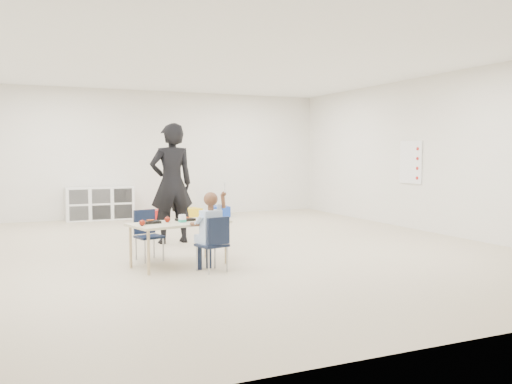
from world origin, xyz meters
name	(u,v)px	position (x,y,z in m)	size (l,w,h in m)	color
room	(223,155)	(0.00, 0.00, 1.40)	(9.00, 9.02, 2.80)	#B9A98E
table	(179,244)	(-0.94, -0.95, 0.28)	(1.32, 0.88, 0.56)	beige
chair_near	(212,244)	(-0.67, -1.43, 0.33)	(0.32, 0.30, 0.67)	black
chair_far	(149,236)	(-1.21, -0.48, 0.33)	(0.32, 0.30, 0.67)	black
child	(212,228)	(-0.67, -1.43, 0.53)	(0.45, 0.45, 1.05)	#B0C9EF
lunch_tray_near	(185,220)	(-0.83, -0.86, 0.57)	(0.22, 0.16, 0.03)	black
lunch_tray_far	(151,222)	(-1.30, -0.94, 0.57)	(0.22, 0.16, 0.03)	black
milk_carton	(182,219)	(-0.93, -1.05, 0.61)	(0.07, 0.07, 0.10)	white
bread_roll	(201,218)	(-0.66, -0.97, 0.59)	(0.09, 0.09, 0.07)	#B18848
apple_near	(167,219)	(-1.08, -0.92, 0.59)	(0.07, 0.07, 0.07)	maroon
apple_far	(142,223)	(-1.44, -1.11, 0.59)	(0.07, 0.07, 0.07)	maroon
cubby_shelf	(100,203)	(-1.20, 4.28, 0.35)	(1.40, 0.40, 0.70)	white
rules_poster	(411,162)	(3.98, 0.60, 1.25)	(0.02, 0.60, 0.80)	white
adult	(171,183)	(-0.57, 0.79, 0.94)	(0.69, 0.45, 1.89)	black
bin_red	(154,215)	(-0.13, 3.95, 0.10)	(0.32, 0.41, 0.20)	#AD1311
bin_yellow	(192,213)	(0.73, 3.96, 0.10)	(0.32, 0.42, 0.20)	yellow
bin_blue	(220,211)	(1.34, 3.86, 0.12)	(0.37, 0.48, 0.23)	#1539A4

